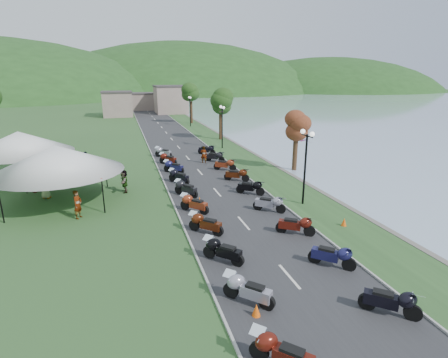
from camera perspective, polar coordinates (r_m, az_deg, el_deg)
road at (r=43.40m, az=-7.42°, el=5.16°), size 7.00×120.00×0.02m
hills_backdrop at (r=202.35m, az=-14.89°, el=13.57°), size 360.00×120.00×76.00m
far_building at (r=87.39m, az=-13.64°, el=12.15°), size 18.00×16.00×5.00m
moto_row_left at (r=19.51m, az=-2.75°, el=-7.37°), size 2.60×41.67×1.10m
moto_row_right at (r=24.22m, az=5.87°, el=-2.60°), size 2.60×34.24×1.10m
vendor_tent_main at (r=26.21m, az=-25.31°, el=0.66°), size 5.73×5.73×4.00m
vendor_tent_side at (r=34.25m, az=-30.17°, el=3.41°), size 5.64×5.64×4.00m
tree_lakeside at (r=32.63m, az=11.67°, el=6.85°), size 2.28×2.28×6.32m
pedestrian_a at (r=23.46m, az=-22.54°, el=-5.91°), size 0.73×0.80×1.79m
pedestrian_b at (r=32.55m, az=-24.14°, el=-0.00°), size 0.97×0.64×1.85m
pedestrian_c at (r=29.94m, az=-28.52°, el=-1.94°), size 1.14×1.18×1.80m
traffic_cone_near at (r=13.61m, az=5.30°, el=-20.55°), size 0.32×0.32×0.50m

